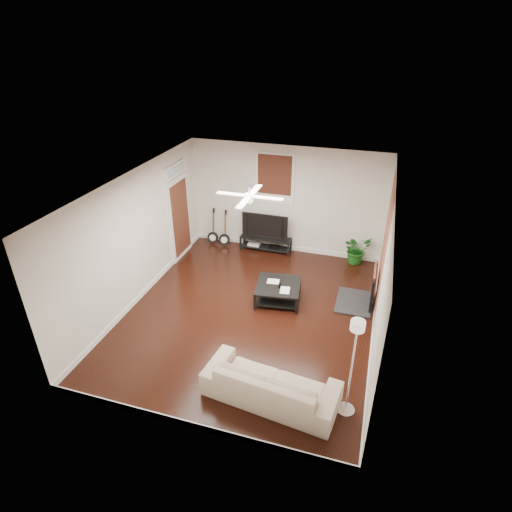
{
  "coord_description": "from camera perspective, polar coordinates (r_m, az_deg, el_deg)",
  "views": [
    {
      "loc": [
        2.19,
        -6.76,
        5.29
      ],
      "look_at": [
        0.0,
        0.4,
        1.15
      ],
      "focal_mm": 29.27,
      "sensor_mm": 36.0,
      "label": 1
    }
  ],
  "objects": [
    {
      "name": "door_left",
      "position": [
        10.63,
        -10.43,
        6.1
      ],
      "size": [
        0.08,
        1.0,
        2.5
      ],
      "primitive_type": "cube",
      "color": "white",
      "rests_on": "wall_left"
    },
    {
      "name": "room",
      "position": [
        8.1,
        -0.83,
        0.24
      ],
      "size": [
        5.01,
        6.01,
        2.81
      ],
      "color": "black",
      "rests_on": "ground"
    },
    {
      "name": "tv_stand",
      "position": [
        11.14,
        1.33,
        1.67
      ],
      "size": [
        1.35,
        0.36,
        0.38
      ],
      "primitive_type": "cube",
      "color": "black",
      "rests_on": "floor"
    },
    {
      "name": "window_back",
      "position": [
        10.58,
        2.57,
        10.51
      ],
      "size": [
        1.0,
        0.06,
        1.3
      ],
      "primitive_type": "cube",
      "color": "#35150E",
      "rests_on": "wall_back"
    },
    {
      "name": "guitar_right",
      "position": [
        11.28,
        -4.4,
        3.7
      ],
      "size": [
        0.34,
        0.27,
        0.99
      ],
      "primitive_type": null,
      "rotation": [
        0.0,
        0.0,
        0.19
      ],
      "color": "black",
      "rests_on": "floor"
    },
    {
      "name": "potted_plant",
      "position": [
        10.77,
        13.56,
        0.9
      ],
      "size": [
        0.89,
        0.87,
        0.75
      ],
      "primitive_type": "imported",
      "rotation": [
        0.0,
        0.0,
        0.66
      ],
      "color": "#185719",
      "rests_on": "floor"
    },
    {
      "name": "fireplace",
      "position": [
        9.14,
        14.48,
        -4.01
      ],
      "size": [
        0.8,
        1.1,
        0.92
      ],
      "primitive_type": "cube",
      "color": "black",
      "rests_on": "floor"
    },
    {
      "name": "guitar_left",
      "position": [
        11.43,
        -5.99,
        3.97
      ],
      "size": [
        0.32,
        0.24,
        0.99
      ],
      "primitive_type": null,
      "rotation": [
        0.0,
        0.0,
        0.08
      ],
      "color": "black",
      "rests_on": "floor"
    },
    {
      "name": "sofa",
      "position": [
        6.92,
        2.05,
        -17.03
      ],
      "size": [
        2.24,
        1.1,
        0.63
      ],
      "primitive_type": "imported",
      "rotation": [
        0.0,
        0.0,
        3.02
      ],
      "color": "tan",
      "rests_on": "floor"
    },
    {
      "name": "brick_accent",
      "position": [
        8.68,
        17.11,
        0.95
      ],
      "size": [
        0.02,
        2.2,
        2.8
      ],
      "primitive_type": "cube",
      "color": "brown",
      "rests_on": "floor"
    },
    {
      "name": "ceiling_fan",
      "position": [
        7.6,
        -0.89,
        8.21
      ],
      "size": [
        1.24,
        1.24,
        0.32
      ],
      "primitive_type": null,
      "color": "white",
      "rests_on": "ceiling"
    },
    {
      "name": "coffee_table",
      "position": [
        9.14,
        3.03,
        -4.98
      ],
      "size": [
        1.05,
        1.05,
        0.39
      ],
      "primitive_type": "cube",
      "rotation": [
        0.0,
        0.0,
        0.13
      ],
      "color": "black",
      "rests_on": "floor"
    },
    {
      "name": "tv",
      "position": [
        10.92,
        1.39,
        4.24
      ],
      "size": [
        1.21,
        0.16,
        0.7
      ],
      "primitive_type": "imported",
      "color": "black",
      "rests_on": "tv_stand"
    },
    {
      "name": "floor_lamp",
      "position": [
        6.49,
        12.91,
        -14.77
      ],
      "size": [
        0.32,
        0.32,
        1.76
      ],
      "primitive_type": null,
      "rotation": [
        0.0,
        0.0,
        -0.12
      ],
      "color": "silver",
      "rests_on": "floor"
    }
  ]
}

